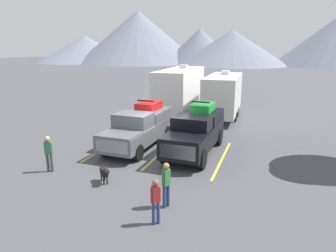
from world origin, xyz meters
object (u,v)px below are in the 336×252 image
object	(u,v)px
pickup_truck_b	(196,130)
person_b	(156,199)
camper_trailer_a	(180,88)
person_a	(166,182)
dog	(105,172)
pickup_truck_a	(140,126)
camper_trailer_b	(223,94)
person_c	(49,151)

from	to	relation	value
pickup_truck_b	person_b	size ratio (longest dim) A/B	3.70
camper_trailer_a	person_a	distance (m)	15.87
person_a	dog	bearing A→B (deg)	162.68
camper_trailer_a	person_a	size ratio (longest dim) A/B	5.49
pickup_truck_a	camper_trailer_a	world-z (taller)	camper_trailer_a
camper_trailer_b	person_b	world-z (taller)	camper_trailer_b
dog	person_b	bearing A→B (deg)	-33.84
camper_trailer_a	person_c	size ratio (longest dim) A/B	5.45
person_b	dog	size ratio (longest dim) A/B	2.05
camper_trailer_b	person_b	xyz separation A→B (m)	(0.48, -15.62, -1.04)
person_b	dog	bearing A→B (deg)	146.16
pickup_truck_a	camper_trailer_b	bearing A→B (deg)	68.79
pickup_truck_a	person_c	xyz separation A→B (m)	(-2.31, -4.79, -0.17)
camper_trailer_a	person_a	world-z (taller)	camper_trailer_a
person_a	dog	distance (m)	3.20
pickup_truck_a	person_b	size ratio (longest dim) A/B	3.74
pickup_truck_b	camper_trailer_b	bearing A→B (deg)	89.93
person_c	person_a	bearing A→B (deg)	-11.65
pickup_truck_b	camper_trailer_a	size ratio (longest dim) A/B	0.62
camper_trailer_a	dog	size ratio (longest dim) A/B	12.17
person_b	camper_trailer_b	bearing A→B (deg)	91.76
pickup_truck_a	person_a	distance (m)	7.09
dog	person_c	bearing A→B (deg)	174.28
camper_trailer_a	person_b	size ratio (longest dim) A/B	5.95
camper_trailer_b	dog	distance (m)	13.88
pickup_truck_b	person_a	distance (m)	6.03
person_c	dog	size ratio (longest dim) A/B	2.23
pickup_truck_b	dog	size ratio (longest dim) A/B	7.58
pickup_truck_a	camper_trailer_b	xyz separation A→B (m)	(3.29, 8.47, 0.78)
camper_trailer_b	person_c	distance (m)	14.43
pickup_truck_b	pickup_truck_a	bearing A→B (deg)	179.61
dog	camper_trailer_a	bearing A→B (deg)	94.55
camper_trailer_a	camper_trailer_b	world-z (taller)	camper_trailer_a
person_a	person_b	distance (m)	1.12
camper_trailer_b	person_c	xyz separation A→B (m)	(-5.60, -13.26, -0.96)
person_b	person_c	xyz separation A→B (m)	(-6.08, 2.36, 0.08)
person_a	person_c	bearing A→B (deg)	168.35
pickup_truck_a	camper_trailer_a	xyz separation A→B (m)	(-0.44, 9.24, 0.96)
pickup_truck_b	camper_trailer_b	size ratio (longest dim) A/B	0.73
person_c	person_b	bearing A→B (deg)	-21.20
pickup_truck_a	pickup_truck_b	size ratio (longest dim) A/B	1.01
person_c	pickup_truck_a	bearing A→B (deg)	64.22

